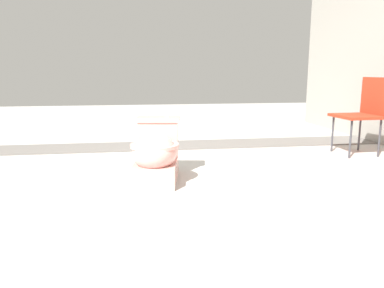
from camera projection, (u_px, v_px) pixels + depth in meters
name	position (u px, v px, depth m)	size (l,w,h in m)	color
ground_plane	(172.00, 171.00, 3.42)	(14.00, 14.00, 0.00)	#A8A59E
gravel_strip	(203.00, 144.00, 4.64)	(0.56, 8.00, 0.01)	#605B56
toilet	(156.00, 155.00, 3.09)	(0.68, 0.47, 0.52)	#E09E93
folding_chair_left	(366.00, 108.00, 4.05)	(0.46, 0.46, 0.83)	red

